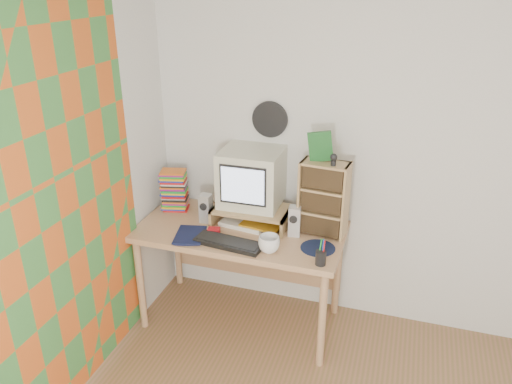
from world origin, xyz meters
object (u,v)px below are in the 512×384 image
Objects in this scene: dvd_stack at (174,194)px; mug at (269,244)px; desk at (243,242)px; diary at (176,233)px; keyboard at (229,243)px; cd_rack at (324,199)px; crt_monitor at (250,179)px.

dvd_stack is 0.91m from mug.
desk is 0.50m from diary.
diary reaches higher than desk.
mug reaches higher than keyboard.
cd_rack is (0.54, 0.04, 0.39)m from desk.
cd_rack is (0.54, 0.33, 0.24)m from keyboard.
crt_monitor is at bearing 30.92° from diary.
desk is at bearing 96.90° from keyboard.
mug reaches higher than diary.
desk is at bearing -106.58° from crt_monitor.
keyboard is 0.68m from cd_rack.
crt_monitor reaches higher than mug.
desk is at bearing 25.32° from diary.
crt_monitor reaches higher than desk.
dvd_stack is at bearing 155.55° from mug.
dvd_stack is at bearing 179.33° from crt_monitor.
keyboard is (0.00, -0.29, 0.15)m from desk.
cd_rack is at bearing 4.31° from desk.
dvd_stack is at bearing 171.44° from desk.
crt_monitor is 0.61m from dvd_stack.
cd_rack is at bearing 7.13° from diary.
diary is (-0.37, -0.29, 0.16)m from desk.
mug is (0.27, -0.29, 0.19)m from desk.
diary is at bearing 179.77° from mug.
desk is 3.44× the size of crt_monitor.
diary is at bearing -137.14° from crt_monitor.
mug is (0.83, -0.38, -0.07)m from dvd_stack.
dvd_stack is 0.49× the size of cd_rack.
keyboard is at bearing -48.21° from dvd_stack.
diary is (-0.39, -0.38, -0.29)m from crt_monitor.
crt_monitor is 0.80× the size of cd_rack.
desk is 0.62m from dvd_stack.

